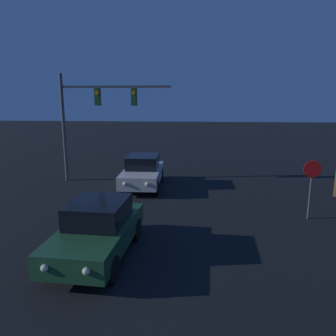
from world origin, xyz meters
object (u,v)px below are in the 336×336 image
at_px(car_far, 143,171).
at_px(traffic_signal_mast, 92,109).
at_px(car_near, 98,229).
at_px(stop_sign, 312,179).

height_order(car_far, traffic_signal_mast, traffic_signal_mast).
xyz_separation_m(car_near, traffic_signal_mast, (-2.62, 8.50, 3.08)).
relative_size(car_near, stop_sign, 1.90).
distance_m(car_near, car_far, 7.46).
bearing_deg(car_near, stop_sign, -150.44).
bearing_deg(car_far, stop_sign, 149.49).
xyz_separation_m(car_near, stop_sign, (7.14, 3.45, 0.76)).
height_order(car_near, traffic_signal_mast, traffic_signal_mast).
bearing_deg(stop_sign, car_near, -154.25).
xyz_separation_m(car_far, traffic_signal_mast, (-2.81, 1.04, 3.08)).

